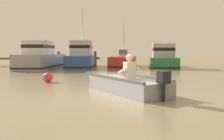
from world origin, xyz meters
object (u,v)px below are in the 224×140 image
at_px(moored_boat_green, 163,59).
at_px(rowboat_with_person, 126,84).
at_px(moored_boat_grey, 41,58).
at_px(moored_boat_red, 124,62).
at_px(moored_boat_blue, 82,58).
at_px(mooring_buoy, 48,77).

bearing_deg(moored_boat_green, rowboat_with_person, -111.64).
height_order(moored_boat_grey, moored_boat_red, moored_boat_red).
bearing_deg(moored_boat_grey, moored_boat_blue, 19.31).
relative_size(rowboat_with_person, moored_boat_grey, 0.54).
bearing_deg(moored_boat_blue, mooring_buoy, -96.03).
xyz_separation_m(rowboat_with_person, moored_boat_green, (4.58, 11.54, 0.46)).
distance_m(moored_boat_grey, moored_boat_blue, 3.23).
relative_size(moored_boat_red, mooring_buoy, 15.31).
relative_size(rowboat_with_person, mooring_buoy, 8.76).
bearing_deg(moored_boat_red, moored_boat_grey, -166.36).
height_order(rowboat_with_person, moored_boat_blue, moored_boat_blue).
relative_size(moored_boat_green, mooring_buoy, 14.15).
height_order(rowboat_with_person, moored_boat_grey, moored_boat_grey).
relative_size(moored_boat_grey, mooring_buoy, 16.36).
xyz_separation_m(moored_boat_green, mooring_buoy, (-7.47, -8.83, -0.51)).
xyz_separation_m(rowboat_with_person, moored_boat_red, (1.59, 12.84, 0.17)).
relative_size(rowboat_with_person, moored_boat_red, 0.57).
xyz_separation_m(moored_boat_red, moored_boat_green, (2.99, -1.30, 0.29)).
distance_m(moored_boat_grey, moored_boat_red, 6.72).
xyz_separation_m(moored_boat_blue, moored_boat_red, (3.47, 0.51, -0.38)).
bearing_deg(moored_boat_green, moored_boat_grey, -178.30).
relative_size(moored_boat_red, moored_boat_green, 1.08).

